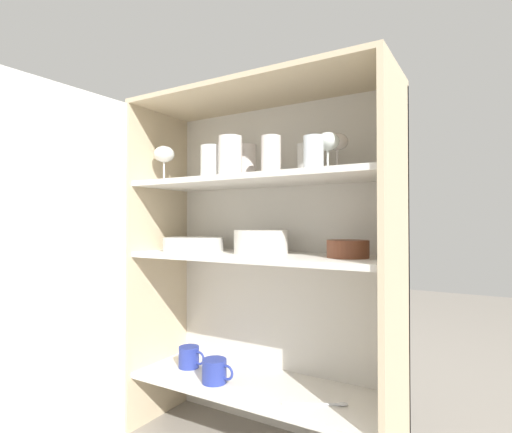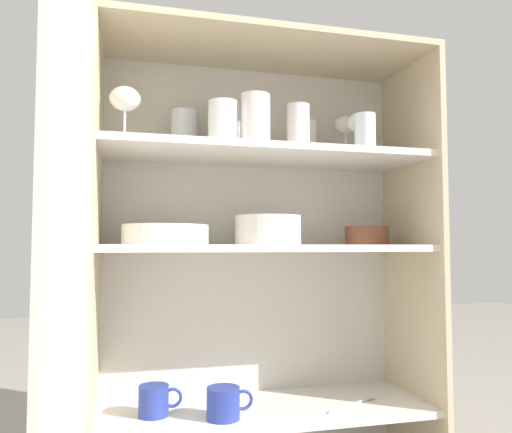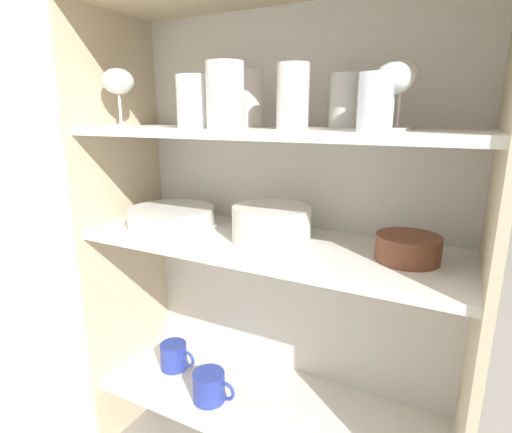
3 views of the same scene
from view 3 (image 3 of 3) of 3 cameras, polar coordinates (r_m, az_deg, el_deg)
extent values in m
cube|color=silver|center=(1.16, 5.18, -3.93)|extent=(0.97, 0.02, 1.26)
cube|color=#CCB793|center=(1.28, -18.06, -2.78)|extent=(0.02, 0.36, 1.26)
cube|color=#CCB793|center=(0.93, 29.57, -10.65)|extent=(0.02, 0.36, 1.26)
cube|color=silver|center=(1.22, 1.34, -25.02)|extent=(0.94, 0.32, 0.02)
cube|color=silver|center=(1.00, 1.50, -3.98)|extent=(0.94, 0.32, 0.02)
cube|color=silver|center=(0.95, 1.61, 11.93)|extent=(0.94, 0.32, 0.02)
cylinder|color=silver|center=(0.89, -4.42, 16.84)|extent=(0.08, 0.08, 0.14)
cylinder|color=white|center=(0.95, -8.80, 15.89)|extent=(0.08, 0.08, 0.12)
cylinder|color=silver|center=(0.87, 5.28, 16.69)|extent=(0.07, 0.07, 0.13)
cylinder|color=white|center=(0.75, 16.63, 15.33)|extent=(0.06, 0.06, 0.10)
cylinder|color=silver|center=(1.02, -1.34, 16.42)|extent=(0.08, 0.08, 0.13)
cylinder|color=white|center=(0.97, 12.57, 15.80)|extent=(0.07, 0.07, 0.12)
cylinder|color=white|center=(1.14, -7.06, 16.05)|extent=(0.08, 0.08, 0.13)
cylinder|color=white|center=(0.82, 18.63, 11.75)|extent=(0.07, 0.07, 0.01)
cylinder|color=white|center=(0.82, 18.82, 14.03)|extent=(0.01, 0.01, 0.06)
ellipsoid|color=white|center=(0.82, 19.17, 18.14)|extent=(0.07, 0.07, 0.06)
cylinder|color=white|center=(1.14, -18.66, 12.27)|extent=(0.06, 0.06, 0.01)
cylinder|color=white|center=(1.14, -18.83, 14.29)|extent=(0.01, 0.01, 0.07)
ellipsoid|color=white|center=(1.14, -19.12, 17.79)|extent=(0.08, 0.08, 0.07)
cylinder|color=silver|center=(0.91, 19.56, 11.87)|extent=(0.06, 0.06, 0.01)
cylinder|color=silver|center=(0.91, 19.78, 14.43)|extent=(0.01, 0.01, 0.08)
ellipsoid|color=silver|center=(0.92, 20.15, 18.58)|extent=(0.07, 0.07, 0.06)
cylinder|color=silver|center=(1.14, -11.91, -1.19)|extent=(0.24, 0.24, 0.01)
cylinder|color=silver|center=(1.13, -11.93, -0.76)|extent=(0.24, 0.24, 0.01)
cylinder|color=silver|center=(1.13, -11.95, -0.32)|extent=(0.24, 0.24, 0.01)
cylinder|color=silver|center=(1.13, -11.98, 0.13)|extent=(0.24, 0.24, 0.01)
cylinder|color=silver|center=(1.13, -12.00, 0.57)|extent=(0.24, 0.24, 0.01)
cylinder|color=silver|center=(1.13, -12.02, 1.01)|extent=(0.24, 0.24, 0.01)
cylinder|color=silver|center=(0.98, 2.20, -1.00)|extent=(0.19, 0.19, 0.08)
torus|color=silver|center=(0.97, 2.22, 1.18)|extent=(0.19, 0.19, 0.01)
cylinder|color=brown|center=(0.91, 20.86, -4.24)|extent=(0.13, 0.13, 0.06)
torus|color=brown|center=(0.90, 21.00, -2.79)|extent=(0.13, 0.13, 0.01)
cylinder|color=#283893|center=(1.33, -11.67, -18.91)|extent=(0.08, 0.08, 0.08)
torus|color=#283893|center=(1.30, -9.85, -19.43)|extent=(0.05, 0.01, 0.05)
cylinder|color=#283893|center=(1.20, -6.75, -22.96)|extent=(0.09, 0.09, 0.08)
torus|color=#283893|center=(1.17, -4.36, -23.62)|extent=(0.06, 0.01, 0.06)
camera|label=1|loc=(0.53, 166.09, -35.11)|focal=28.00mm
camera|label=2|loc=(1.02, -92.37, -18.82)|focal=35.00mm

